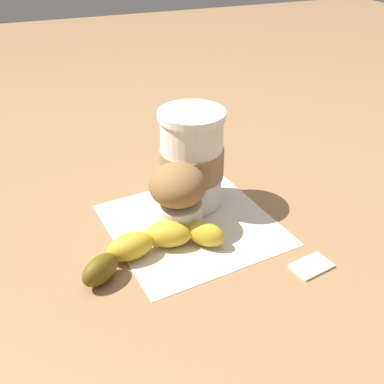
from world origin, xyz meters
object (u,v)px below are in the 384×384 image
object	(u,v)px
muffin	(179,197)
banana	(153,244)
coffee_cup	(192,159)
sugar_packet	(312,265)

from	to	relation	value
muffin	banana	xyz separation A→B (m)	(0.04, -0.05, -0.04)
muffin	banana	world-z (taller)	muffin
coffee_cup	banana	bearing A→B (deg)	-42.84
muffin	banana	distance (m)	0.07
sugar_packet	muffin	bearing A→B (deg)	-136.21
banana	sugar_packet	xyz separation A→B (m)	(0.09, 0.18, -0.02)
coffee_cup	banana	distance (m)	0.15
banana	muffin	bearing A→B (deg)	128.19
coffee_cup	banana	world-z (taller)	coffee_cup
muffin	sugar_packet	size ratio (longest dim) A/B	1.96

